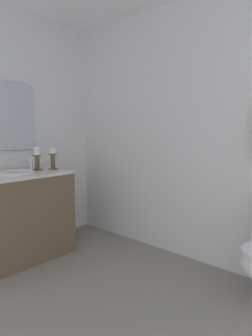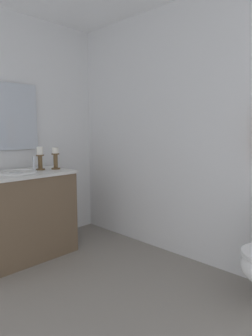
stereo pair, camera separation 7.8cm
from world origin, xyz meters
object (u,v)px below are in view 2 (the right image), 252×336
Objects in this scene: mirror at (0,116)px; vanity_cabinet at (18,216)px; sink_basin at (16,177)px; candle_holder_tall at (56,158)px; candle_holder_short at (40,158)px.

vanity_cabinet is at bearing -0.01° from mirror.
sink_basin is 1.78× the size of candle_holder_tall.
vanity_cabinet is 4.47× the size of candle_holder_short.
mirror reaches higher than sink_basin.
candle_holder_tall is (0.34, 0.41, -0.42)m from mirror.
mirror is at bearing 179.99° from vanity_cabinet.
sink_basin is (0.00, 0.00, 0.39)m from vanity_cabinet.
vanity_cabinet is 0.61m from candle_holder_short.
candle_holder_tall reaches higher than vanity_cabinet.
candle_holder_tall is 0.96× the size of candle_holder_short.
sink_basin is 0.44m from candle_holder_tall.
candle_holder_short is (0.27, 0.27, -0.42)m from mirror.
sink_basin is at bearing -97.80° from candle_holder_tall.
candle_holder_tall is (0.06, 0.40, 0.16)m from sink_basin.
candle_holder_short is at bearing -114.87° from candle_holder_tall.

